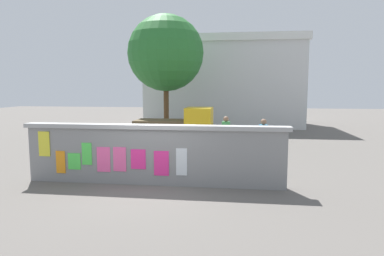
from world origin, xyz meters
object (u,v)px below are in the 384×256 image
(motorcycle, at_px, (245,161))
(person_bystander, at_px, (226,132))
(auto_rickshaw_truck, at_px, (178,128))
(tree_roadside, at_px, (166,53))
(bicycle_near, at_px, (130,156))
(bicycle_far, at_px, (96,150))
(person_walking, at_px, (263,136))

(motorcycle, bearing_deg, person_bystander, 103.31)
(auto_rickshaw_truck, distance_m, tree_roadside, 5.26)
(tree_roadside, bearing_deg, bicycle_near, -87.89)
(bicycle_far, bearing_deg, motorcycle, -17.75)
(tree_roadside, bearing_deg, person_walking, -51.87)
(bicycle_near, xyz_separation_m, bicycle_far, (-1.68, 1.06, 0.00))
(auto_rickshaw_truck, xyz_separation_m, person_bystander, (2.30, -2.00, 0.09))
(motorcycle, xyz_separation_m, person_walking, (0.70, 2.08, 0.52))
(motorcycle, bearing_deg, person_walking, 71.46)
(bicycle_near, bearing_deg, tree_roadside, 92.11)
(auto_rickshaw_truck, height_order, person_walking, auto_rickshaw_truck)
(person_walking, xyz_separation_m, person_bystander, (-1.41, 0.96, 0.00))
(bicycle_near, bearing_deg, auto_rickshaw_truck, 76.78)
(person_walking, bearing_deg, tree_roadside, 128.13)
(motorcycle, height_order, tree_roadside, tree_roadside)
(auto_rickshaw_truck, distance_m, motorcycle, 5.89)
(auto_rickshaw_truck, height_order, bicycle_far, auto_rickshaw_truck)
(auto_rickshaw_truck, bearing_deg, motorcycle, -59.01)
(bicycle_far, distance_m, tree_roadside, 8.03)
(motorcycle, xyz_separation_m, tree_roadside, (-4.31, 8.45, 4.22))
(bicycle_far, xyz_separation_m, person_bystander, (4.99, 1.21, 0.62))
(auto_rickshaw_truck, bearing_deg, person_bystander, -40.90)
(person_walking, bearing_deg, bicycle_far, -177.77)
(auto_rickshaw_truck, bearing_deg, bicycle_far, -129.92)
(person_bystander, xyz_separation_m, tree_roadside, (-3.59, 5.41, 3.70))
(auto_rickshaw_truck, xyz_separation_m, bicycle_near, (-1.00, -4.27, -0.54))
(motorcycle, relative_size, bicycle_near, 1.11)
(person_walking, xyz_separation_m, tree_roadside, (-5.00, 6.38, 3.70))
(bicycle_far, distance_m, person_bystander, 5.17)
(bicycle_near, xyz_separation_m, person_walking, (4.72, 1.31, 0.62))
(motorcycle, relative_size, tree_roadside, 0.28)
(bicycle_far, height_order, tree_roadside, tree_roadside)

